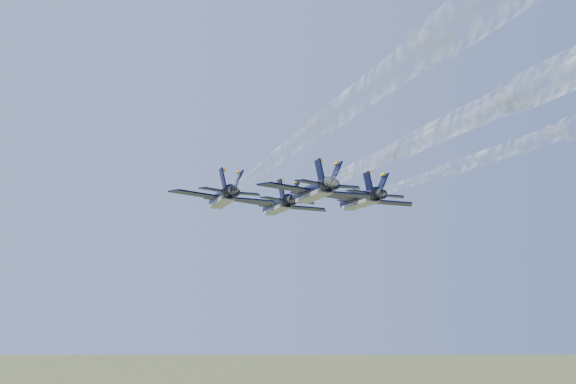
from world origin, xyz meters
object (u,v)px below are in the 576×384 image
object	(u,v)px
jet_lead	(277,206)
jet_slot	(313,191)
jet_left	(222,198)
jet_right	(360,200)

from	to	relation	value
jet_lead	jet_slot	world-z (taller)	same
jet_lead	jet_left	distance (m)	13.22
jet_lead	jet_right	xyz separation A→B (m)	(8.02, -11.04, 0.00)
jet_right	jet_lead	bearing A→B (deg)	129.51
jet_lead	jet_left	xyz separation A→B (m)	(-9.61, -9.08, 0.00)
jet_lead	jet_right	distance (m)	13.65
jet_lead	jet_right	size ratio (longest dim) A/B	1.00
jet_left	jet_slot	bearing A→B (deg)	-46.38
jet_left	jet_slot	world-z (taller)	same
jet_left	jet_right	world-z (taller)	same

